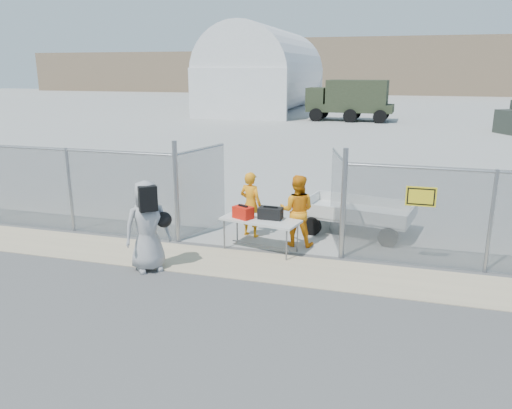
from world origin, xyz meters
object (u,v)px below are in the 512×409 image
(visitor, at_px, (147,226))
(utility_trailer, at_px, (358,216))
(folding_table, at_px, (260,235))
(security_worker_left, at_px, (251,205))
(security_worker_right, at_px, (297,211))

(visitor, distance_m, utility_trailer, 5.55)
(folding_table, relative_size, security_worker_left, 1.09)
(security_worker_left, distance_m, visitor, 3.06)
(security_worker_right, bearing_deg, visitor, 37.32)
(visitor, bearing_deg, utility_trailer, 3.07)
(security_worker_right, height_order, utility_trailer, security_worker_right)
(folding_table, xyz_separation_m, security_worker_left, (-0.52, 0.94, 0.45))
(folding_table, distance_m, security_worker_right, 1.07)
(security_worker_left, xyz_separation_m, visitor, (-1.44, -2.70, 0.13))
(security_worker_left, bearing_deg, visitor, 78.44)
(security_worker_left, distance_m, utility_trailer, 2.83)
(folding_table, relative_size, security_worker_right, 1.05)
(utility_trailer, bearing_deg, visitor, -125.83)
(visitor, bearing_deg, security_worker_left, 21.78)
(visitor, bearing_deg, security_worker_right, 1.16)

